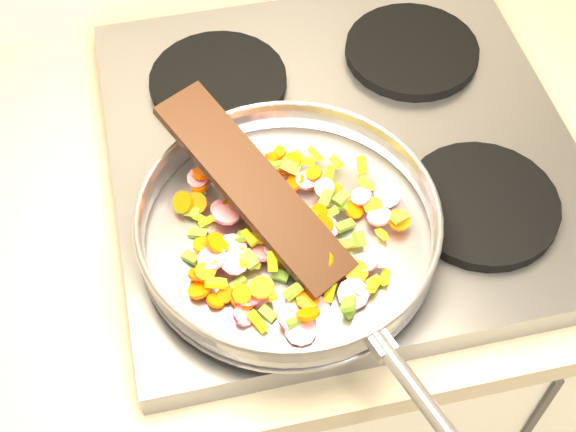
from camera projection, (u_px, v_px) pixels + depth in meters
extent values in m
cube|color=#939399|center=(341.00, 153.00, 1.07)|extent=(0.60, 0.60, 0.04)
cylinder|color=black|center=(258.00, 246.00, 0.95)|extent=(0.19, 0.19, 0.02)
cylinder|color=black|center=(482.00, 204.00, 0.98)|extent=(0.19, 0.19, 0.02)
cylinder|color=black|center=(218.00, 81.00, 1.11)|extent=(0.19, 0.19, 0.02)
cylinder|color=black|center=(412.00, 51.00, 1.14)|extent=(0.19, 0.19, 0.02)
cylinder|color=#9E9EA5|center=(288.00, 236.00, 0.94)|extent=(0.35, 0.35, 0.01)
torus|color=#9E9EA5|center=(288.00, 224.00, 0.92)|extent=(0.38, 0.38, 0.04)
torus|color=#9E9EA5|center=(288.00, 214.00, 0.90)|extent=(0.35, 0.35, 0.01)
cylinder|color=#9E9EA5|center=(431.00, 411.00, 0.78)|extent=(0.08, 0.19, 0.02)
cube|color=#9E9EA5|center=(381.00, 344.00, 0.82)|extent=(0.03, 0.04, 0.02)
cube|color=#5D8D24|center=(399.00, 218.00, 0.93)|extent=(0.03, 0.02, 0.01)
cylinder|color=#F85602|center=(240.00, 159.00, 0.98)|extent=(0.03, 0.04, 0.03)
cube|color=yellow|center=(373.00, 285.00, 0.88)|extent=(0.02, 0.02, 0.01)
cylinder|color=#F85602|center=(314.00, 244.00, 0.92)|extent=(0.03, 0.03, 0.02)
cylinder|color=#F85602|center=(216.00, 301.00, 0.88)|extent=(0.02, 0.02, 0.02)
cylinder|color=red|center=(255.00, 152.00, 0.99)|extent=(0.04, 0.04, 0.01)
cylinder|color=#F85602|center=(324.00, 225.00, 0.92)|extent=(0.03, 0.03, 0.02)
cube|color=yellow|center=(278.00, 249.00, 0.92)|extent=(0.01, 0.02, 0.02)
cube|color=yellow|center=(382.00, 234.00, 0.93)|extent=(0.01, 0.02, 0.02)
cube|color=#5D8D24|center=(207.00, 168.00, 0.97)|extent=(0.02, 0.02, 0.01)
cylinder|color=red|center=(254.00, 177.00, 0.96)|extent=(0.05, 0.05, 0.01)
cylinder|color=red|center=(324.00, 271.00, 0.90)|extent=(0.04, 0.04, 0.02)
cube|color=#5D8D24|center=(350.00, 310.00, 0.87)|extent=(0.02, 0.02, 0.02)
cylinder|color=#F85602|center=(218.00, 243.00, 0.90)|extent=(0.03, 0.04, 0.03)
cube|color=#5D8D24|center=(257.00, 154.00, 0.99)|extent=(0.02, 0.01, 0.01)
cylinder|color=#F85602|center=(231.00, 209.00, 0.96)|extent=(0.04, 0.04, 0.02)
cube|color=yellow|center=(201.00, 219.00, 0.94)|extent=(0.02, 0.02, 0.01)
cube|color=yellow|center=(208.00, 221.00, 0.94)|extent=(0.02, 0.01, 0.02)
cube|color=#5D8D24|center=(249.00, 175.00, 0.98)|extent=(0.01, 0.02, 0.01)
cylinder|color=#F85602|center=(261.00, 288.00, 0.87)|extent=(0.04, 0.04, 0.00)
cylinder|color=red|center=(318.00, 280.00, 0.88)|extent=(0.04, 0.04, 0.01)
cube|color=#5D8D24|center=(198.00, 233.00, 0.93)|extent=(0.03, 0.02, 0.01)
cube|color=#5D8D24|center=(343.00, 201.00, 0.95)|extent=(0.02, 0.03, 0.02)
cylinder|color=red|center=(326.00, 244.00, 0.92)|extent=(0.03, 0.04, 0.03)
cylinder|color=red|center=(234.00, 263.00, 0.89)|extent=(0.04, 0.04, 0.01)
cube|color=yellow|center=(216.00, 283.00, 0.88)|extent=(0.03, 0.01, 0.02)
cylinder|color=red|center=(353.00, 294.00, 0.88)|extent=(0.05, 0.04, 0.02)
cube|color=yellow|center=(289.00, 234.00, 0.93)|extent=(0.02, 0.02, 0.01)
cylinder|color=#F85602|center=(284.00, 167.00, 0.99)|extent=(0.03, 0.03, 0.02)
cylinder|color=red|center=(289.00, 317.00, 0.86)|extent=(0.04, 0.04, 0.02)
cylinder|color=#F85602|center=(199.00, 290.00, 0.88)|extent=(0.03, 0.03, 0.02)
cylinder|color=red|center=(360.00, 288.00, 0.89)|extent=(0.03, 0.04, 0.02)
cube|color=#5D8D24|center=(348.00, 304.00, 0.86)|extent=(0.02, 0.02, 0.02)
cylinder|color=red|center=(379.00, 216.00, 0.93)|extent=(0.03, 0.03, 0.01)
cube|color=yellow|center=(249.00, 264.00, 0.90)|extent=(0.03, 0.01, 0.02)
cylinder|color=#F85602|center=(304.00, 315.00, 0.87)|extent=(0.04, 0.03, 0.03)
cylinder|color=red|center=(232.00, 249.00, 0.91)|extent=(0.05, 0.05, 0.03)
cylinder|color=red|center=(257.00, 293.00, 0.89)|extent=(0.04, 0.04, 0.03)
cylinder|color=red|center=(316.00, 309.00, 0.88)|extent=(0.04, 0.04, 0.02)
cube|color=yellow|center=(319.00, 181.00, 0.97)|extent=(0.01, 0.03, 0.02)
cylinder|color=#F85602|center=(356.00, 271.00, 0.89)|extent=(0.04, 0.04, 0.02)
cylinder|color=red|center=(202.00, 182.00, 0.98)|extent=(0.03, 0.03, 0.02)
cylinder|color=#F85602|center=(201.00, 174.00, 0.96)|extent=(0.03, 0.03, 0.01)
cylinder|color=#F85602|center=(332.00, 193.00, 0.97)|extent=(0.04, 0.04, 0.02)
cube|color=yellow|center=(362.00, 165.00, 0.98)|extent=(0.02, 0.03, 0.02)
cube|color=yellow|center=(275.00, 234.00, 0.91)|extent=(0.02, 0.02, 0.02)
cube|color=#5D8D24|center=(281.00, 276.00, 0.90)|extent=(0.02, 0.02, 0.01)
cylinder|color=red|center=(212.00, 258.00, 0.90)|extent=(0.05, 0.05, 0.01)
cube|color=yellow|center=(358.00, 266.00, 0.90)|extent=(0.02, 0.02, 0.01)
cylinder|color=red|center=(274.00, 189.00, 0.96)|extent=(0.03, 0.03, 0.02)
cube|color=#5D8D24|center=(293.00, 292.00, 0.87)|extent=(0.02, 0.02, 0.02)
cylinder|color=red|center=(364.00, 262.00, 0.90)|extent=(0.04, 0.04, 0.02)
cube|color=yellow|center=(336.00, 162.00, 0.98)|extent=(0.02, 0.02, 0.01)
cube|color=#5D8D24|center=(238.00, 283.00, 0.89)|extent=(0.02, 0.02, 0.01)
cube|color=#5D8D24|center=(274.00, 166.00, 0.97)|extent=(0.02, 0.02, 0.02)
cylinder|color=#F85602|center=(221.00, 179.00, 0.96)|extent=(0.03, 0.02, 0.02)
cylinder|color=#F85602|center=(308.00, 300.00, 0.87)|extent=(0.04, 0.04, 0.01)
cylinder|color=#F85602|center=(354.00, 209.00, 0.95)|extent=(0.02, 0.03, 0.02)
cylinder|color=#F85602|center=(309.00, 217.00, 0.94)|extent=(0.03, 0.03, 0.02)
cylinder|color=#F85602|center=(291.00, 162.00, 0.98)|extent=(0.04, 0.04, 0.02)
cube|color=#5D8D24|center=(246.00, 152.00, 0.99)|extent=(0.02, 0.02, 0.01)
cylinder|color=red|center=(361.00, 196.00, 0.95)|extent=(0.03, 0.03, 0.01)
cylinder|color=#F85602|center=(271.00, 159.00, 1.00)|extent=(0.03, 0.03, 0.02)
cylinder|color=#F85602|center=(205.00, 272.00, 0.89)|extent=(0.03, 0.03, 0.01)
cylinder|color=#F85602|center=(373.00, 206.00, 0.94)|extent=(0.03, 0.03, 0.02)
cube|color=yellow|center=(266.00, 241.00, 0.92)|extent=(0.03, 0.01, 0.02)
cylinder|color=red|center=(284.00, 206.00, 0.95)|extent=(0.03, 0.04, 0.03)
cube|color=yellow|center=(242.00, 245.00, 0.92)|extent=(0.02, 0.02, 0.02)
cube|color=yellow|center=(256.00, 236.00, 0.92)|extent=(0.03, 0.02, 0.02)
cube|color=yellow|center=(330.00, 292.00, 0.88)|extent=(0.02, 0.02, 0.02)
cube|color=yellow|center=(273.00, 261.00, 0.89)|extent=(0.01, 0.02, 0.02)
cube|color=yellow|center=(303.00, 222.00, 0.94)|extent=(0.01, 0.02, 0.01)
cylinder|color=#F85602|center=(199.00, 187.00, 0.97)|extent=(0.03, 0.03, 0.01)
cylinder|color=red|center=(253.00, 152.00, 1.00)|extent=(0.05, 0.05, 0.02)
cylinder|color=#F85602|center=(198.00, 274.00, 0.89)|extent=(0.03, 0.03, 0.02)
cube|color=#5D8D24|center=(250.00, 259.00, 0.90)|extent=(0.02, 0.03, 0.01)
cube|color=yellow|center=(306.00, 161.00, 0.98)|extent=(0.02, 0.01, 0.01)
cylinder|color=red|center=(243.00, 316.00, 0.87)|extent=(0.03, 0.03, 0.02)
cube|color=#5D8D24|center=(261.00, 203.00, 0.94)|extent=(0.02, 0.02, 0.01)
cube|color=yellow|center=(321.00, 255.00, 0.91)|extent=(0.02, 0.01, 0.01)
cube|color=#5D8D24|center=(359.00, 239.00, 0.91)|extent=(0.02, 0.02, 0.02)
cylinder|color=red|center=(265.00, 253.00, 0.91)|extent=(0.04, 0.04, 0.02)
cylinder|color=#F85602|center=(241.00, 294.00, 0.86)|extent=(0.03, 0.03, 0.02)
cylinder|color=red|center=(295.00, 303.00, 0.88)|extent=(0.03, 0.04, 0.03)
cylinder|color=red|center=(377.00, 256.00, 0.90)|extent=(0.04, 0.04, 0.02)
cylinder|color=red|center=(198.00, 178.00, 0.97)|extent=(0.04, 0.04, 0.01)
cylinder|color=#F85602|center=(202.00, 245.00, 0.91)|extent=(0.03, 0.03, 0.01)
cylinder|color=#F85602|center=(268.00, 169.00, 0.99)|extent=(0.03, 0.03, 0.02)
cube|color=#5D8D24|center=(297.00, 304.00, 0.88)|extent=(0.02, 0.02, 0.01)
cube|color=#5D8D24|center=(327.00, 198.00, 0.95)|extent=(0.02, 0.02, 0.02)
cylinder|color=#F85602|center=(295.00, 181.00, 0.97)|extent=(0.03, 0.04, 0.02)
cube|color=#5D8D24|center=(259.00, 162.00, 0.99)|extent=(0.02, 0.02, 0.01)
cylinder|color=#F85602|center=(244.00, 299.00, 0.88)|extent=(0.04, 0.04, 0.01)
cube|color=yellow|center=(233.00, 177.00, 0.97)|extent=(0.03, 0.02, 0.02)
cylinder|color=red|center=(244.00, 183.00, 0.96)|extent=(0.04, 0.04, 0.02)
cylinder|color=red|center=(306.00, 180.00, 0.97)|extent=(0.03, 0.03, 0.01)
cylinder|color=red|center=(228.00, 158.00, 0.99)|extent=(0.04, 0.04, 0.01)
cube|color=#5D8D24|center=(345.00, 226.00, 0.94)|extent=(0.03, 0.02, 0.01)
cylinder|color=#F85602|center=(318.00, 215.00, 0.94)|extent=(0.03, 0.04, 0.03)
cylinder|color=red|center=(226.00, 215.00, 0.93)|extent=(0.05, 0.05, 0.01)
cylinder|color=#F85602|center=(399.00, 220.00, 0.93)|extent=(0.04, 0.04, 0.01)
cube|color=yellow|center=(310.00, 280.00, 0.88)|extent=(0.02, 0.02, 0.01)
cube|color=yellow|center=(270.00, 291.00, 0.87)|extent=(0.01, 0.03, 0.01)
cylinder|color=red|center=(272.00, 206.00, 0.96)|extent=(0.04, 0.04, 0.02)
cube|color=yellow|center=(249.00, 238.00, 0.91)|extent=(0.02, 0.02, 0.01)
cylinder|color=#F85602|center=(314.00, 173.00, 0.96)|extent=(0.03, 0.03, 0.01)
cube|color=#5D8D24|center=(366.00, 184.00, 0.95)|extent=(0.02, 0.03, 0.02)
cylinder|color=#F85602|center=(225.00, 295.00, 0.88)|extent=(0.02, 0.03, 0.01)
cube|color=yellow|center=(328.00, 176.00, 0.97)|extent=(0.02, 0.03, 0.01)
cube|color=#5D8D24|center=(341.00, 198.00, 0.94)|extent=(0.02, 0.02, 0.01)
cylinder|color=red|center=(275.00, 247.00, 0.90)|extent=(0.03, 0.04, 0.01)
cylinder|color=#F85602|center=(183.00, 202.00, 0.94)|extent=(0.03, 0.03, 0.03)
cylinder|color=red|center=(248.00, 297.00, 0.88)|extent=(0.04, 0.04, 0.02)
cube|color=#5D8D24|center=(242.00, 236.00, 0.92)|extent=(0.02, 0.02, 0.02)
cube|color=#5D8D24|center=(307.00, 283.00, 0.88)|extent=(0.02, 0.02, 0.01)
cylinder|color=red|center=(324.00, 188.00, 0.95)|extent=(0.04, 0.03, 0.02)
cylinder|color=#F85602|center=(322.00, 261.00, 0.89)|extent=(0.04, 0.04, 0.03)
cube|color=#5D8D24|center=(295.00, 159.00, 1.00)|extent=(0.02, 0.03, 0.01)
cube|color=yellow|center=(212.00, 269.00, 0.89)|extent=(0.02, 0.02, 0.02)
cube|color=#5D8D24|center=(290.00, 167.00, 0.97)|extent=(0.03, 0.02, 0.02)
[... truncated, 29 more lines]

